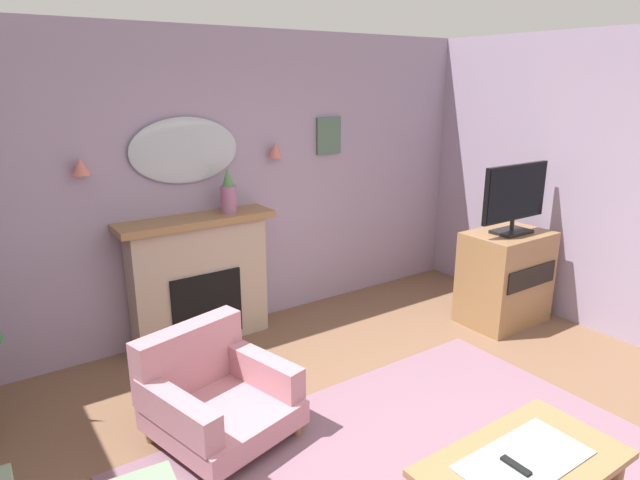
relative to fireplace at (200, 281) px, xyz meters
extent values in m
cube|color=#9E8CA8|center=(0.32, 0.22, 0.79)|extent=(6.63, 0.10, 2.72)
cube|color=tan|center=(0.00, 0.01, -0.02)|extent=(1.20, 0.28, 1.10)
cube|color=black|center=(0.00, -0.09, -0.19)|extent=(0.64, 0.12, 0.60)
cube|color=olive|center=(0.00, -0.01, 0.56)|extent=(1.36, 0.36, 0.06)
cylinder|color=#9E6084|center=(0.30, -0.03, 0.71)|extent=(0.14, 0.14, 0.24)
cone|color=#4C8447|center=(0.30, -0.03, 0.91)|extent=(0.10, 0.10, 0.16)
ellipsoid|color=#B2BCC6|center=(0.00, 0.14, 1.14)|extent=(0.96, 0.06, 0.56)
cone|color=#D17066|center=(-0.85, 0.09, 1.09)|extent=(0.14, 0.14, 0.14)
cone|color=#D17066|center=(0.85, 0.09, 1.09)|extent=(0.14, 0.14, 0.14)
cube|color=#4C6B56|center=(1.50, 0.15, 1.18)|extent=(0.28, 0.03, 0.36)
cube|color=olive|center=(0.48, -3.00, -0.15)|extent=(1.10, 0.60, 0.04)
cube|color=#8C9E99|center=(0.48, -3.00, -0.13)|extent=(0.72, 0.36, 0.01)
cylinder|color=olive|center=(0.97, -2.76, -0.37)|extent=(0.06, 0.06, 0.40)
cube|color=black|center=(0.39, -3.01, -0.12)|extent=(0.04, 0.16, 0.02)
cube|color=#B77A84|center=(-0.46, -1.42, -0.39)|extent=(0.97, 0.97, 0.16)
cube|color=#B77A84|center=(-0.54, -1.09, -0.09)|extent=(0.81, 0.35, 0.45)
cube|color=#B77A84|center=(-0.78, -1.50, -0.20)|extent=(0.31, 0.73, 0.22)
cube|color=#B77A84|center=(-0.13, -1.33, -0.20)|extent=(0.31, 0.73, 0.22)
cylinder|color=olive|center=(-0.04, -1.66, -0.52)|extent=(0.06, 0.06, 0.10)
cylinder|color=olive|center=(-0.87, -1.17, -0.52)|extent=(0.06, 0.06, 0.10)
cylinder|color=olive|center=(-0.21, -1.00, -0.52)|extent=(0.06, 0.06, 0.10)
cube|color=olive|center=(2.59, -1.27, -0.12)|extent=(0.80, 0.56, 0.90)
cube|color=black|center=(2.59, -1.55, -0.03)|extent=(0.68, 0.02, 0.20)
cube|color=black|center=(2.59, -1.29, 0.34)|extent=(0.36, 0.24, 0.03)
cylinder|color=black|center=(2.59, -1.29, 0.41)|extent=(0.04, 0.04, 0.10)
cube|color=black|center=(2.59, -1.29, 0.72)|extent=(0.84, 0.04, 0.52)
cube|color=black|center=(2.59, -1.31, 0.72)|extent=(0.80, 0.01, 0.48)
camera|label=1|loc=(-1.70, -4.33, 1.72)|focal=30.67mm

